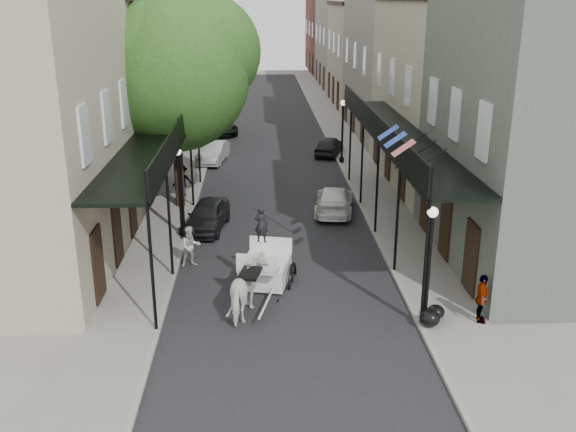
{
  "coord_description": "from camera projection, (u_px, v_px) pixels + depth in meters",
  "views": [
    {
      "loc": [
        -0.86,
        -19.18,
        9.52
      ],
      "look_at": [
        0.22,
        3.89,
        1.6
      ],
      "focal_mm": 40.0,
      "sensor_mm": 36.0,
      "label": 1
    }
  ],
  "objects": [
    {
      "name": "ground",
      "position": [
        287.0,
        300.0,
        21.25
      ],
      "size": [
        140.0,
        140.0,
        0.0
      ],
      "primitive_type": "plane",
      "color": "gray",
      "rests_on": "ground"
    },
    {
      "name": "sidewalk_right",
      "position": [
        352.0,
        155.0,
        40.35
      ],
      "size": [
        2.2,
        90.0,
        0.12
      ],
      "primitive_type": "cube",
      "color": "gray",
      "rests_on": "ground"
    },
    {
      "name": "pedestrian_sidewalk_right",
      "position": [
        482.0,
        299.0,
        19.33
      ],
      "size": [
        0.58,
        0.97,
        1.55
      ],
      "primitive_type": "imported",
      "rotation": [
        0.0,
        0.0,
        1.33
      ],
      "color": "gray",
      "rests_on": "sidewalk_right"
    },
    {
      "name": "car_left_mid",
      "position": [
        213.0,
        152.0,
        38.66
      ],
      "size": [
        1.87,
        3.9,
        1.23
      ],
      "primitive_type": "imported",
      "rotation": [
        0.0,
        0.0,
        -0.16
      ],
      "color": "#9F9FA4",
      "rests_on": "ground"
    },
    {
      "name": "lamppost_right_near",
      "position": [
        429.0,
        264.0,
        18.88
      ],
      "size": [
        0.32,
        0.32,
        3.71
      ],
      "color": "black",
      "rests_on": "sidewalk_right"
    },
    {
      "name": "road",
      "position": [
        272.0,
        157.0,
        40.15
      ],
      "size": [
        8.0,
        90.0,
        0.01
      ],
      "primitive_type": "cube",
      "color": "black",
      "rests_on": "ground"
    },
    {
      "name": "lamppost_left",
      "position": [
        180.0,
        190.0,
        26.08
      ],
      "size": [
        0.32,
        0.32,
        3.71
      ],
      "color": "black",
      "rests_on": "sidewalk_left"
    },
    {
      "name": "gallery_left",
      "position": [
        163.0,
        137.0,
        26.32
      ],
      "size": [
        2.2,
        18.05,
        4.88
      ],
      "color": "black",
      "rests_on": "sidewalk_left"
    },
    {
      "name": "car_right_near",
      "position": [
        334.0,
        200.0,
        29.68
      ],
      "size": [
        2.28,
        4.33,
        1.2
      ],
      "primitive_type": "imported",
      "rotation": [
        0.0,
        0.0,
        2.99
      ],
      "color": "white",
      "rests_on": "ground"
    },
    {
      "name": "car_right_far",
      "position": [
        329.0,
        146.0,
        40.49
      ],
      "size": [
        2.39,
        3.8,
        1.21
      ],
      "primitive_type": "imported",
      "rotation": [
        0.0,
        0.0,
        2.85
      ],
      "color": "black",
      "rests_on": "ground"
    },
    {
      "name": "trash_bags",
      "position": [
        432.0,
        316.0,
        19.41
      ],
      "size": [
        0.89,
        1.04,
        0.53
      ],
      "color": "black",
      "rests_on": "sidewalk_right"
    },
    {
      "name": "car_left_far",
      "position": [
        221.0,
        125.0,
        46.79
      ],
      "size": [
        2.83,
        4.8,
        1.25
      ],
      "primitive_type": "imported",
      "rotation": [
        0.0,
        0.0,
        0.17
      ],
      "color": "black",
      "rests_on": "ground"
    },
    {
      "name": "pedestrian_walking",
      "position": [
        191.0,
        246.0,
        23.68
      ],
      "size": [
        0.91,
        0.82,
        1.55
      ],
      "primitive_type": "imported",
      "rotation": [
        0.0,
        0.0,
        0.37
      ],
      "color": "#BABAB0",
      "rests_on": "ground"
    },
    {
      "name": "building_row_left",
      "position": [
        153.0,
        57.0,
        47.51
      ],
      "size": [
        5.0,
        80.0,
        10.5
      ],
      "primitive_type": "cube",
      "color": "#A29C82",
      "rests_on": "ground"
    },
    {
      "name": "car_left_near",
      "position": [
        207.0,
        215.0,
        27.5
      ],
      "size": [
        2.03,
        3.89,
        1.26
      ],
      "primitive_type": "imported",
      "rotation": [
        0.0,
        0.0,
        -0.15
      ],
      "color": "black",
      "rests_on": "ground"
    },
    {
      "name": "carriage",
      "position": [
        268.0,
        247.0,
        22.51
      ],
      "size": [
        2.21,
        2.94,
        3.04
      ],
      "rotation": [
        0.0,
        0.0,
        -0.22
      ],
      "color": "black",
      "rests_on": "ground"
    },
    {
      "name": "tree_far",
      "position": [
        206.0,
        56.0,
        42.02
      ],
      "size": [
        6.45,
        6.0,
        8.61
      ],
      "color": "#382619",
      "rests_on": "sidewalk_left"
    },
    {
      "name": "gallery_right",
      "position": [
        394.0,
        135.0,
        26.75
      ],
      "size": [
        2.2,
        18.05,
        4.88
      ],
      "color": "black",
      "rests_on": "sidewalk_right"
    },
    {
      "name": "building_row_right",
      "position": [
        383.0,
        56.0,
        48.28
      ],
      "size": [
        5.0,
        80.0,
        10.5
      ],
      "primitive_type": "cube",
      "color": "gray",
      "rests_on": "ground"
    },
    {
      "name": "horse",
      "position": [
        249.0,
        289.0,
        19.96
      ],
      "size": [
        1.43,
        2.31,
        1.82
      ],
      "primitive_type": "imported",
      "rotation": [
        0.0,
        0.0,
        2.92
      ],
      "color": "white",
      "rests_on": "ground"
    },
    {
      "name": "sidewalk_left",
      "position": [
        192.0,
        157.0,
        39.91
      ],
      "size": [
        2.2,
        90.0,
        0.12
      ],
      "primitive_type": "cube",
      "color": "gray",
      "rests_on": "ground"
    },
    {
      "name": "pedestrian_sidewalk_left",
      "position": [
        182.0,
        181.0,
        31.57
      ],
      "size": [
        1.19,
        1.0,
        1.6
      ],
      "primitive_type": "imported",
      "rotation": [
        0.0,
        0.0,
        3.6
      ],
      "color": "gray",
      "rests_on": "sidewalk_left"
    },
    {
      "name": "tree_near",
      "position": [
        183.0,
        68.0,
        28.58
      ],
      "size": [
        7.31,
        6.8,
        9.63
      ],
      "color": "#382619",
      "rests_on": "sidewalk_left"
    },
    {
      "name": "lamppost_right_far",
      "position": [
        342.0,
        130.0,
        37.78
      ],
      "size": [
        0.32,
        0.32,
        3.71
      ],
      "color": "black",
      "rests_on": "sidewalk_right"
    }
  ]
}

